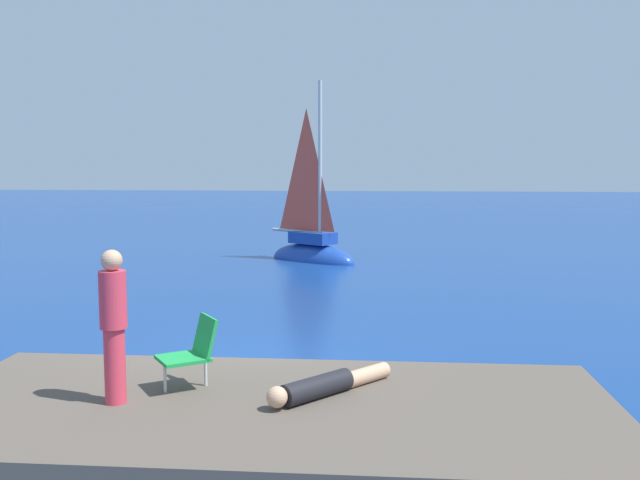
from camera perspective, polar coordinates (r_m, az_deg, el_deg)
ground_plane at (r=11.44m, az=-6.17°, el=-10.59°), size 160.00×160.00×0.00m
shore_ledge at (r=7.70m, az=-4.09°, el=-15.88°), size 7.35×3.44×0.80m
boulder_seaward at (r=9.52m, az=-9.42°, el=-14.12°), size 1.21×1.28×0.69m
boulder_inland at (r=9.37m, az=-4.01°, el=-14.40°), size 1.60×1.50×0.87m
sailboat_near at (r=24.15m, az=-0.63°, el=-0.84°), size 3.60×2.97×6.71m
person_sunbather at (r=7.72m, az=0.44°, el=-11.74°), size 1.26×1.41×0.25m
person_standing at (r=7.60m, az=-16.48°, el=-6.42°), size 0.28×0.28×1.62m
beach_chair at (r=8.01m, az=-10.32°, el=-8.74°), size 0.76×0.73×0.80m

